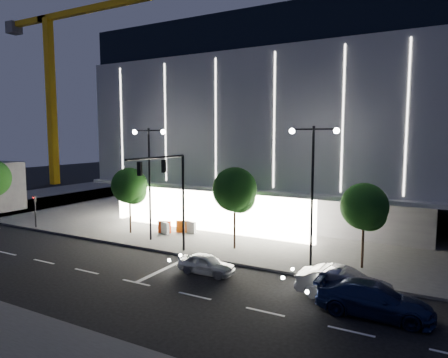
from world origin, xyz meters
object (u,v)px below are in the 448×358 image
Objects in this scene: barrier_b at (165,228)px; street_lamp_west at (149,167)px; traffic_mast at (171,186)px; barrier_d at (190,227)px; tree_right at (365,209)px; tree_mid at (235,192)px; street_lamp_east at (313,175)px; car_third at (374,299)px; barrier_a at (183,227)px; car_lead at (206,264)px; ped_signal_far at (35,208)px; tree_left at (130,188)px; tower_crane at (54,63)px; car_second at (344,284)px; barrier_c at (165,227)px.

street_lamp_west is at bearing -60.71° from barrier_b.
traffic_mast reaches higher than barrier_d.
tree_right reaches higher than barrier_b.
street_lamp_east is at bearing -9.69° from tree_mid.
barrier_a is (-16.75, 8.63, -0.12)m from car_third.
barrier_d is at bearing 37.69° from car_lead.
barrier_a is 1.00× the size of barrier_b.
car_third is (10.57, -6.40, -3.56)m from tree_mid.
ped_signal_far is 0.56× the size of car_third.
ped_signal_far is 0.52× the size of tree_left.
tower_crane is at bearing 165.09° from barrier_d.
ped_signal_far is at bearing 84.48° from car_second.
street_lamp_west reaches higher than barrier_b.
street_lamp_east is 16.12m from tree_left.
car_second reaches higher than car_third.
traffic_mast is 7.95m from tree_left.
street_lamp_east is 8.18× the size of barrier_c.
barrier_b is (-16.18, 1.05, -3.23)m from tree_right.
tower_crane is at bearing 149.02° from tree_left.
tree_mid is at bearing 8.26° from street_lamp_west.
tree_left is at bearing -142.83° from barrier_d.
traffic_mast is 1.98× the size of car_lead.
barrier_c is (37.51, -19.64, -19.86)m from tower_crane.
car_second is (8.19, 0.14, 0.18)m from car_lead.
street_lamp_east is 2.52× the size of car_lead.
tree_right is (12.03, 3.68, -1.14)m from traffic_mast.
barrier_b is at bearing 171.68° from tree_mid.
tree_left reaches higher than barrier_c.
barrier_b is at bearing -64.08° from barrier_c.
barrier_a is 1.54m from barrier_b.
traffic_mast is 2.36× the size of ped_signal_far.
barrier_a is (38.77, -18.76, -19.86)m from tower_crane.
barrier_a is (-6.92, 7.53, 0.04)m from car_lead.
street_lamp_west is 7.28m from tree_mid.
tower_crane is at bearing 64.00° from car_second.
tower_crane is 52.17m from tree_mid.
street_lamp_west is 19.12m from car_third.
street_lamp_west reaches higher than car_third.
traffic_mast reaches higher than car_second.
barrier_b is at bearing 176.29° from tree_right.
street_lamp_west reaches higher than traffic_mast.
car_second is 16.20m from barrier_d.
tower_crane reaches higher than barrier_c.
tree_mid is (19.03, 2.52, 2.45)m from ped_signal_far.
barrier_c is 2.22m from barrier_d.
barrier_b is (2.82, 1.05, -3.38)m from tree_left.
street_lamp_east is 3.00× the size of ped_signal_far.
ped_signal_far is 0.09× the size of tower_crane.
traffic_mast is 14.50m from car_third.
ped_signal_far is 28.21m from tree_right.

